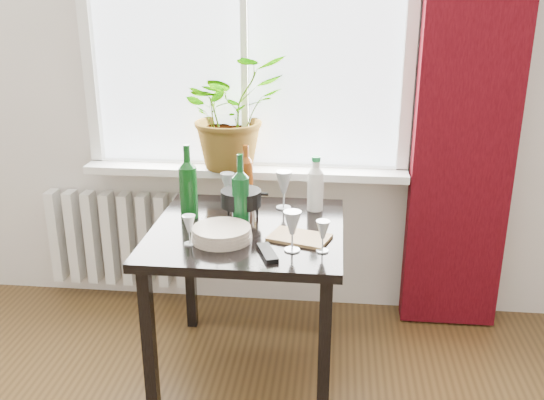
# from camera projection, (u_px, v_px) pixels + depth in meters

# --- Properties ---
(window) EXTENTS (1.72, 0.08, 1.62)m
(window) POSITION_uv_depth(u_px,v_px,m) (245.00, 19.00, 3.05)
(window) COLOR white
(window) RESTS_ON ground
(windowsill) EXTENTS (1.72, 0.20, 0.04)m
(windowsill) POSITION_uv_depth(u_px,v_px,m) (245.00, 170.00, 3.24)
(windowsill) COLOR white
(windowsill) RESTS_ON ground
(curtain) EXTENTS (0.50, 0.12, 2.56)m
(curtain) POSITION_uv_depth(u_px,v_px,m) (470.00, 86.00, 2.94)
(curtain) COLOR #34040A
(curtain) RESTS_ON ground
(radiator) EXTENTS (0.80, 0.10, 0.55)m
(radiator) POSITION_uv_depth(u_px,v_px,m) (119.00, 238.00, 3.50)
(radiator) COLOR white
(radiator) RESTS_ON ground
(table) EXTENTS (0.85, 0.85, 0.74)m
(table) POSITION_uv_depth(u_px,v_px,m) (247.00, 247.00, 2.73)
(table) COLOR black
(table) RESTS_ON ground
(potted_plant) EXTENTS (0.71, 0.69, 0.60)m
(potted_plant) POSITION_uv_depth(u_px,v_px,m) (231.00, 112.00, 3.13)
(potted_plant) COLOR #1E6B1C
(potted_plant) RESTS_ON windowsill
(wine_bottle_left) EXTENTS (0.11, 0.11, 0.35)m
(wine_bottle_left) POSITION_uv_depth(u_px,v_px,m) (188.00, 181.00, 2.77)
(wine_bottle_left) COLOR #0B3C11
(wine_bottle_left) RESTS_ON table
(wine_bottle_right) EXTENTS (0.10, 0.10, 0.33)m
(wine_bottle_right) POSITION_uv_depth(u_px,v_px,m) (241.00, 190.00, 2.68)
(wine_bottle_right) COLOR #0B3D18
(wine_bottle_right) RESTS_ON table
(bottle_amber) EXTENTS (0.08, 0.08, 0.29)m
(bottle_amber) POSITION_uv_depth(u_px,v_px,m) (246.00, 172.00, 3.01)
(bottle_amber) COLOR #6C2F0C
(bottle_amber) RESTS_ON table
(cleaning_bottle) EXTENTS (0.08, 0.08, 0.26)m
(cleaning_bottle) POSITION_uv_depth(u_px,v_px,m) (316.00, 184.00, 2.87)
(cleaning_bottle) COLOR white
(cleaning_bottle) RESTS_ON table
(wineglass_front_right) EXTENTS (0.09, 0.09, 0.17)m
(wineglass_front_right) POSITION_uv_depth(u_px,v_px,m) (292.00, 231.00, 2.44)
(wineglass_front_right) COLOR #B7BEC5
(wineglass_front_right) RESTS_ON table
(wineglass_far_right) EXTENTS (0.07, 0.07, 0.14)m
(wineglass_far_right) POSITION_uv_depth(u_px,v_px,m) (323.00, 236.00, 2.44)
(wineglass_far_right) COLOR #B0BABE
(wineglass_far_right) RESTS_ON table
(wineglass_back_center) EXTENTS (0.09, 0.09, 0.19)m
(wineglass_back_center) POSITION_uv_depth(u_px,v_px,m) (284.00, 189.00, 2.90)
(wineglass_back_center) COLOR silver
(wineglass_back_center) RESTS_ON table
(wineglass_back_left) EXTENTS (0.07, 0.07, 0.16)m
(wineglass_back_left) POSITION_uv_depth(u_px,v_px,m) (228.00, 188.00, 2.96)
(wineglass_back_left) COLOR #B5BBC3
(wineglass_back_left) RESTS_ON table
(wineglass_front_left) EXTENTS (0.07, 0.07, 0.13)m
(wineglass_front_left) POSITION_uv_depth(u_px,v_px,m) (189.00, 230.00, 2.51)
(wineglass_front_left) COLOR white
(wineglass_front_left) RESTS_ON table
(plate_stack) EXTENTS (0.27, 0.27, 0.06)m
(plate_stack) POSITION_uv_depth(u_px,v_px,m) (222.00, 234.00, 2.56)
(plate_stack) COLOR #BFB09E
(plate_stack) RESTS_ON table
(fondue_pot) EXTENTS (0.23, 0.21, 0.14)m
(fondue_pot) POSITION_uv_depth(u_px,v_px,m) (241.00, 205.00, 2.77)
(fondue_pot) COLOR black
(fondue_pot) RESTS_ON table
(tv_remote) EXTENTS (0.11, 0.18, 0.02)m
(tv_remote) POSITION_uv_depth(u_px,v_px,m) (267.00, 253.00, 2.43)
(tv_remote) COLOR black
(tv_remote) RESTS_ON table
(cutting_board) EXTENTS (0.29, 0.23, 0.01)m
(cutting_board) POSITION_uv_depth(u_px,v_px,m) (299.00, 238.00, 2.58)
(cutting_board) COLOR olive
(cutting_board) RESTS_ON table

